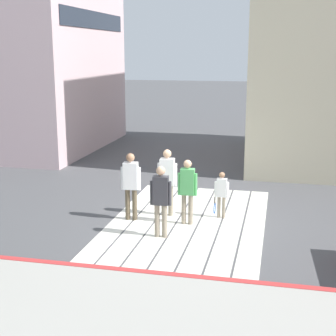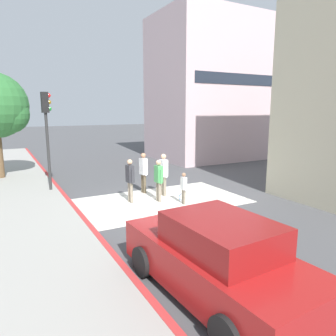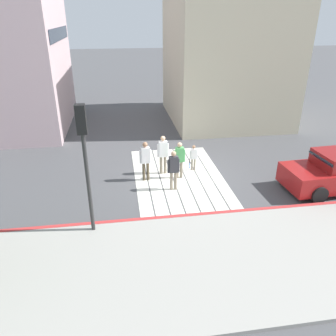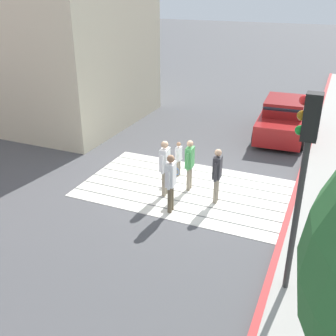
{
  "view_description": "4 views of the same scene",
  "coord_description": "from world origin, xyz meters",
  "px_view_note": "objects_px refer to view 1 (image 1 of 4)",
  "views": [
    {
      "loc": [
        -11.69,
        -2.14,
        4.2
      ],
      "look_at": [
        0.51,
        0.62,
        1.26
      ],
      "focal_mm": 53.36,
      "sensor_mm": 36.0,
      "label": 1
    },
    {
      "loc": [
        -5.48,
        -10.59,
        3.55
      ],
      "look_at": [
        0.63,
        0.62,
        1.16
      ],
      "focal_mm": 33.73,
      "sensor_mm": 36.0,
      "label": 2
    },
    {
      "loc": [
        -12.77,
        2.41,
        6.49
      ],
      "look_at": [
        -0.75,
        0.58,
        0.8
      ],
      "focal_mm": 35.35,
      "sensor_mm": 36.0,
      "label": 3
    },
    {
      "loc": [
        -3.95,
        10.47,
        5.9
      ],
      "look_at": [
        0.21,
        0.87,
        1.05
      ],
      "focal_mm": 42.7,
      "sensor_mm": 36.0,
      "label": 4
    }
  ],
  "objects_px": {
    "pedestrian_adult_lead": "(187,187)",
    "pedestrian_adult_side": "(167,178)",
    "pedestrian_child_with_racket": "(221,193)",
    "pedestrian_teen_behind": "(131,182)",
    "pedestrian_adult_trailing": "(161,197)"
  },
  "relations": [
    {
      "from": "pedestrian_adult_lead",
      "to": "pedestrian_adult_trailing",
      "type": "xyz_separation_m",
      "value": [
        -1.0,
        0.43,
        0.03
      ]
    },
    {
      "from": "pedestrian_adult_trailing",
      "to": "pedestrian_child_with_racket",
      "type": "height_order",
      "value": "pedestrian_adult_trailing"
    },
    {
      "from": "pedestrian_adult_trailing",
      "to": "pedestrian_child_with_racket",
      "type": "bearing_deg",
      "value": -35.24
    },
    {
      "from": "pedestrian_teen_behind",
      "to": "pedestrian_child_with_racket",
      "type": "distance_m",
      "value": 2.32
    },
    {
      "from": "pedestrian_teen_behind",
      "to": "pedestrian_adult_side",
      "type": "bearing_deg",
      "value": -56.59
    },
    {
      "from": "pedestrian_adult_lead",
      "to": "pedestrian_adult_trailing",
      "type": "height_order",
      "value": "pedestrian_adult_trailing"
    },
    {
      "from": "pedestrian_adult_trailing",
      "to": "pedestrian_teen_behind",
      "type": "xyz_separation_m",
      "value": [
        1.02,
        1.02,
        0.03
      ]
    },
    {
      "from": "pedestrian_teen_behind",
      "to": "pedestrian_child_with_racket",
      "type": "height_order",
      "value": "pedestrian_teen_behind"
    },
    {
      "from": "pedestrian_child_with_racket",
      "to": "pedestrian_teen_behind",
      "type": "bearing_deg",
      "value": 106.67
    },
    {
      "from": "pedestrian_adult_trailing",
      "to": "pedestrian_teen_behind",
      "type": "bearing_deg",
      "value": 45.02
    },
    {
      "from": "pedestrian_adult_side",
      "to": "pedestrian_adult_lead",
      "type": "bearing_deg",
      "value": -131.08
    },
    {
      "from": "pedestrian_adult_trailing",
      "to": "pedestrian_teen_behind",
      "type": "relative_size",
      "value": 0.97
    },
    {
      "from": "pedestrian_adult_lead",
      "to": "pedestrian_adult_side",
      "type": "xyz_separation_m",
      "value": [
        0.55,
        0.63,
        0.07
      ]
    },
    {
      "from": "pedestrian_adult_side",
      "to": "pedestrian_teen_behind",
      "type": "distance_m",
      "value": 0.98
    },
    {
      "from": "pedestrian_child_with_racket",
      "to": "pedestrian_adult_lead",
      "type": "bearing_deg",
      "value": 131.7
    }
  ]
}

